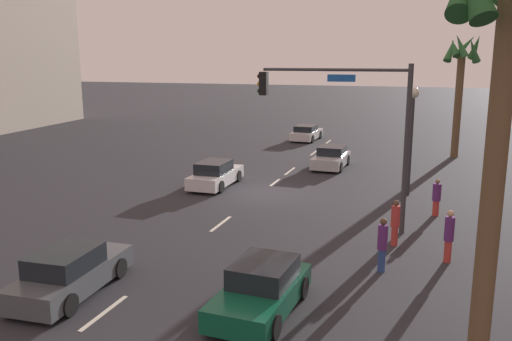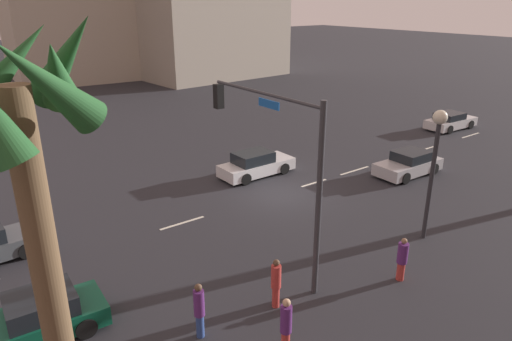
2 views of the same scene
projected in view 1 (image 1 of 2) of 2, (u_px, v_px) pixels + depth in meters
name	position (u px, v px, depth m)	size (l,w,h in m)	color
ground_plane	(262.00, 193.00, 27.68)	(220.00, 220.00, 0.00)	#28282D
lane_stripe_0	(328.00, 142.00, 44.38)	(2.21, 0.14, 0.01)	silver
lane_stripe_1	(314.00, 153.00, 39.22)	(2.14, 0.14, 0.01)	silver
lane_stripe_2	(290.00, 171.00, 32.90)	(2.33, 0.14, 0.01)	silver
lane_stripe_3	(275.00, 183.00, 29.89)	(1.80, 0.14, 0.01)	silver
lane_stripe_4	(221.00, 224.00, 22.46)	(2.19, 0.14, 0.01)	silver
lane_stripe_5	(104.00, 313.00, 14.62)	(2.18, 0.14, 0.01)	silver
car_0	(70.00, 273.00, 15.74)	(4.41, 1.99, 1.40)	#474C51
car_1	(261.00, 289.00, 14.64)	(4.08, 2.03, 1.37)	#0F5138
car_2	(306.00, 133.00, 45.24)	(4.31, 2.05, 1.28)	silver
car_3	(215.00, 175.00, 28.95)	(4.38, 1.85, 1.41)	silver
car_4	(331.00, 158.00, 33.95)	(4.10, 1.98, 1.35)	#B7B7BC
traffic_signal	(355.00, 118.00, 20.96)	(0.32, 6.17, 6.65)	#38383D
streetlamp	(412.00, 119.00, 26.39)	(0.56, 0.56, 5.46)	#2D2D33
pedestrian_0	(395.00, 222.00, 19.70)	(0.45, 0.45, 1.75)	#BF3833
pedestrian_1	(437.00, 197.00, 23.47)	(0.47, 0.47, 1.66)	#BF3833
pedestrian_2	(382.00, 243.00, 17.25)	(0.32, 0.32, 1.82)	#2D478C
pedestrian_3	(449.00, 235.00, 18.06)	(0.41, 0.41, 1.84)	#BF3833
palm_tree_0	(462.00, 70.00, 36.37)	(2.54, 2.64, 8.51)	brown
palm_tree_1	(502.00, 54.00, 11.28)	(2.69, 2.72, 9.44)	brown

